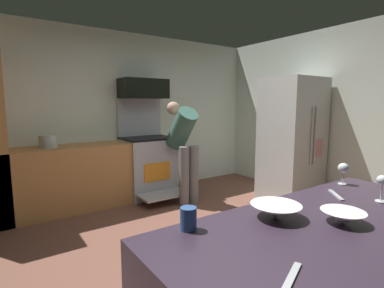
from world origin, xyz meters
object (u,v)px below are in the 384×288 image
(mixing_bowl_large, at_px, (343,217))
(mug_coffee, at_px, (188,219))
(wine_glass_near, at_px, (343,169))
(person_cook, at_px, (184,143))
(mixing_bowl_small, at_px, (276,211))
(wine_glass_mid, at_px, (382,182))
(microwave, at_px, (144,89))
(oven_range, at_px, (148,164))
(stock_pot, at_px, (48,141))
(refrigerator, at_px, (292,140))

(mixing_bowl_large, distance_m, mug_coffee, 0.76)
(mixing_bowl_large, height_order, wine_glass_near, wine_glass_near)
(person_cook, height_order, mixing_bowl_small, person_cook)
(wine_glass_near, height_order, mug_coffee, wine_glass_near)
(wine_glass_mid, xyz_separation_m, mug_coffee, (-1.15, 0.33, -0.07))
(mixing_bowl_small, bearing_deg, microwave, 75.44)
(wine_glass_mid, bearing_deg, oven_range, 87.18)
(mixing_bowl_small, distance_m, wine_glass_mid, 0.74)
(oven_range, height_order, mug_coffee, oven_range)
(microwave, bearing_deg, person_cook, -67.09)
(microwave, height_order, wine_glass_near, microwave)
(person_cook, xyz_separation_m, stock_pot, (-1.73, 0.62, 0.09))
(mixing_bowl_large, bearing_deg, refrigerator, 40.97)
(mixing_bowl_large, xyz_separation_m, wine_glass_mid, (0.49, 0.03, 0.09))
(wine_glass_mid, bearing_deg, stock_pot, 109.84)
(person_cook, bearing_deg, wine_glass_mid, -99.28)
(oven_range, height_order, microwave, microwave)
(oven_range, distance_m, wine_glass_near, 3.19)
(refrigerator, bearing_deg, mixing_bowl_large, -139.03)
(mixing_bowl_large, height_order, mug_coffee, mug_coffee)
(mixing_bowl_small, relative_size, mug_coffee, 2.42)
(mixing_bowl_large, relative_size, mug_coffee, 1.97)
(wine_glass_mid, bearing_deg, microwave, 87.25)
(person_cook, relative_size, wine_glass_mid, 9.32)
(mixing_bowl_small, distance_m, wine_glass_near, 0.91)
(oven_range, height_order, refrigerator, refrigerator)
(wine_glass_near, bearing_deg, oven_range, 90.30)
(mug_coffee, height_order, stock_pot, stock_pot)
(refrigerator, height_order, wine_glass_mid, refrigerator)
(refrigerator, distance_m, person_cook, 1.66)
(wine_glass_mid, bearing_deg, person_cook, 80.72)
(person_cook, xyz_separation_m, wine_glass_mid, (-0.47, -2.87, 0.12))
(wine_glass_mid, bearing_deg, mixing_bowl_large, -175.98)
(refrigerator, height_order, mixing_bowl_large, refrigerator)
(mixing_bowl_small, height_order, wine_glass_near, wine_glass_near)
(microwave, distance_m, stock_pot, 1.61)
(oven_range, relative_size, refrigerator, 0.84)
(oven_range, xyz_separation_m, wine_glass_near, (0.02, -3.15, 0.50))
(oven_range, bearing_deg, stock_pot, 179.46)
(microwave, xyz_separation_m, mug_coffee, (-1.32, -3.24, -0.76))
(oven_range, bearing_deg, refrigerator, -39.32)
(oven_range, relative_size, mixing_bowl_small, 6.08)
(refrigerator, xyz_separation_m, mixing_bowl_small, (-2.62, -1.86, 0.00))
(wine_glass_near, xyz_separation_m, wine_glass_mid, (-0.19, -0.33, 0.01))
(refrigerator, height_order, mug_coffee, refrigerator)
(microwave, bearing_deg, refrigerator, -41.11)
(refrigerator, relative_size, wine_glass_mid, 11.48)
(oven_range, distance_m, mixing_bowl_large, 3.60)
(stock_pot, bearing_deg, mug_coffee, -88.07)
(mixing_bowl_large, height_order, mixing_bowl_small, mixing_bowl_small)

